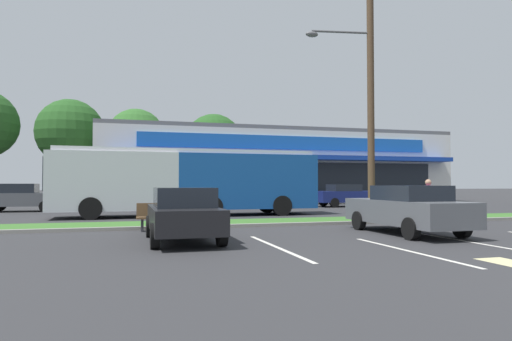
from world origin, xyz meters
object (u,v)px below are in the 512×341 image
utility_pole (368,82)px  car_0 (183,214)px  city_bus (188,180)px  bus_stop_bench (161,216)px  car_2 (346,195)px  car_1 (21,197)px  car_3 (407,209)px  pedestrian_near_bench (429,202)px

utility_pole → car_0: utility_pole is taller
city_bus → bus_stop_bench: (-1.80, -6.95, -1.26)m
bus_stop_bench → car_2: (13.54, 13.08, 0.29)m
utility_pole → car_1: (-15.86, 11.16, -5.21)m
utility_pole → city_bus: size_ratio=0.88×
city_bus → car_3: size_ratio=2.69×
utility_pole → car_0: 11.16m
car_1 → pedestrian_near_bench: (16.94, -13.74, 0.07)m
car_1 → utility_pole: bearing=-35.1°
city_bus → car_1: bearing=-36.3°
utility_pole → car_2: (4.63, 11.10, -5.22)m
car_0 → pedestrian_near_bench: 9.89m
city_bus → car_0: (-1.40, -9.89, -1.01)m
car_2 → car_3: 17.13m
car_1 → car_3: 21.57m
bus_stop_bench → utility_pole: bearing=-167.5°
car_2 → pedestrian_near_bench: pedestrian_near_bench is taller
car_2 → city_bus: bearing=-152.4°
bus_stop_bench → car_3: size_ratio=0.33×
car_0 → car_1: bearing=24.5°
pedestrian_near_bench → car_2: bearing=-55.2°
car_1 → car_2: car_1 is taller
utility_pole → pedestrian_near_bench: size_ratio=6.45×
utility_pole → car_0: size_ratio=2.75×
city_bus → car_1: size_ratio=2.97×
car_1 → car_2: (20.48, -0.06, -0.01)m
car_0 → pedestrian_near_bench: size_ratio=2.34×
bus_stop_bench → car_3: (7.45, -2.93, 0.29)m
bus_stop_bench → pedestrian_near_bench: size_ratio=0.91×
utility_pole → bus_stop_bench: (-8.91, -1.98, -5.52)m
car_0 → car_2: size_ratio=0.94×
utility_pole → bus_stop_bench: 10.67m
car_0 → car_3: size_ratio=0.86×
car_1 → car_0: bearing=-65.5°
car_3 → city_bus: bearing=29.8°
car_3 → car_2: bearing=-20.8°
bus_stop_bench → car_3: car_3 is taller
city_bus → pedestrian_near_bench: city_bus is taller
pedestrian_near_bench → car_0: bearing=63.0°
car_3 → pedestrian_near_bench: (2.55, 2.33, 0.09)m
bus_stop_bench → car_2: bearing=-136.0°
city_bus → car_3: (5.66, -9.87, -0.98)m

